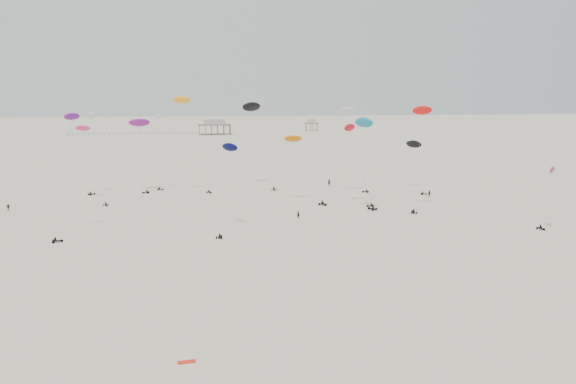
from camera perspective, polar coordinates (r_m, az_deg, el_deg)
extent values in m
plane|color=beige|center=(222.34, -4.20, 3.17)|extent=(900.00, 900.00, 0.00)
cube|color=brown|center=(370.81, -7.48, 6.78)|extent=(21.00, 13.00, 0.30)
cube|color=silver|center=(370.72, -7.48, 7.05)|extent=(14.00, 8.40, 3.20)
cube|color=#B2B2AD|center=(370.63, -7.49, 7.32)|extent=(15.00, 9.00, 0.30)
cube|color=brown|center=(407.89, 2.41, 7.00)|extent=(9.00, 7.00, 0.30)
cube|color=silver|center=(407.82, 2.41, 7.19)|extent=(5.60, 4.20, 2.40)
cube|color=#B2B2AD|center=(407.76, 2.41, 7.38)|extent=(6.00, 4.50, 0.30)
cube|color=black|center=(373.90, -15.49, 5.81)|extent=(80.00, 0.10, 0.10)
cylinder|color=gray|center=(144.66, -19.10, 2.52)|extent=(0.03, 0.03, 21.26)
ellipsoid|color=#ED3788|center=(150.31, -20.13, 6.12)|extent=(3.86, 1.91, 1.87)
cylinder|color=gray|center=(107.99, -6.41, 0.10)|extent=(0.03, 0.03, 18.29)
ellipsoid|color=#04073E|center=(112.45, -5.93, 4.56)|extent=(3.89, 3.89, 1.98)
cylinder|color=gray|center=(134.82, 7.32, 2.54)|extent=(0.03, 0.03, 18.75)
ellipsoid|color=red|center=(137.26, 6.27, 6.53)|extent=(4.25, 3.97, 2.11)
cylinder|color=gray|center=(120.87, 24.78, -0.69)|extent=(0.03, 0.03, 10.80)
ellipsoid|color=#BA2B63|center=(121.55, 25.25, 2.07)|extent=(3.04, 3.33, 1.62)
cylinder|color=gray|center=(153.37, -9.40, 4.58)|extent=(0.03, 0.03, 25.08)
ellipsoid|color=#FFAF15|center=(156.28, -10.78, 9.20)|extent=(5.14, 3.41, 2.38)
cylinder|color=gray|center=(156.99, -19.37, 3.56)|extent=(0.03, 0.03, 19.89)
ellipsoid|color=silver|center=(159.02, -19.41, 7.37)|extent=(3.64, 4.40, 2.10)
cylinder|color=gray|center=(136.67, 2.01, 2.13)|extent=(0.03, 0.03, 17.75)
ellipsoid|color=orange|center=(140.21, 0.51, 5.45)|extent=(4.52, 2.37, 2.17)
cylinder|color=gray|center=(158.63, -12.89, 3.87)|extent=(0.03, 0.03, 19.15)
ellipsoid|color=silver|center=(159.38, -12.92, 7.52)|extent=(3.00, 3.54, 1.59)
cylinder|color=gray|center=(129.21, 8.14, 2.56)|extent=(0.03, 0.03, 18.36)
ellipsoid|color=#167AA9|center=(129.71, 7.73, 7.02)|extent=(4.33, 5.51, 2.59)
cylinder|color=gray|center=(151.71, 6.97, 4.06)|extent=(0.03, 0.03, 21.13)
ellipsoid|color=silver|center=(152.11, 6.01, 8.22)|extent=(4.69, 2.89, 2.17)
cylinder|color=gray|center=(112.03, -21.75, 1.44)|extent=(0.03, 0.03, 23.67)
ellipsoid|color=#6E1A8F|center=(116.53, -21.11, 7.18)|extent=(3.28, 3.15, 1.64)
cylinder|color=gray|center=(157.19, 13.11, 2.29)|extent=(0.03, 0.03, 17.06)
ellipsoid|color=black|center=(162.98, 12.66, 4.78)|extent=(4.47, 5.07, 2.46)
cylinder|color=gray|center=(159.58, -2.62, 4.49)|extent=(0.03, 0.03, 25.49)
ellipsoid|color=black|center=(165.86, -3.73, 8.64)|extent=(6.86, 5.66, 3.25)
cylinder|color=gray|center=(131.08, 13.07, 3.09)|extent=(0.03, 0.03, 23.21)
ellipsoid|color=red|center=(135.41, 13.49, 8.07)|extent=(5.00, 2.06, 2.41)
cylinder|color=gray|center=(155.98, -14.54, 3.34)|extent=(0.03, 0.03, 17.92)
ellipsoid|color=#8F1A8F|center=(158.31, -14.87, 6.84)|extent=(5.94, 3.26, 2.82)
imported|color=black|center=(119.51, 1.05, -2.71)|extent=(0.86, 0.80, 1.96)
imported|color=black|center=(148.52, 14.17, -0.51)|extent=(1.11, 0.79, 2.07)
imported|color=black|center=(141.64, -26.52, -1.76)|extent=(1.26, 0.76, 2.04)
imported|color=black|center=(162.18, 4.18, 0.64)|extent=(0.90, 0.68, 2.29)
cube|color=red|center=(58.88, -10.27, -16.65)|extent=(1.87, 0.92, 0.07)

